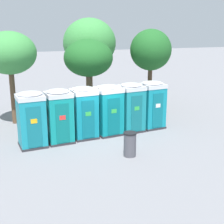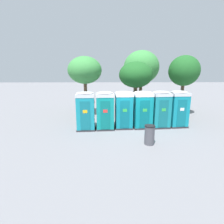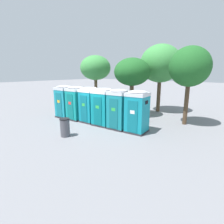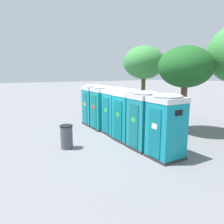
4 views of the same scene
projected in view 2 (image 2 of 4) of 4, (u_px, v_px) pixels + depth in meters
name	position (u px, v px, depth m)	size (l,w,h in m)	color
ground_plane	(132.00, 127.00, 12.23)	(120.00, 120.00, 0.00)	slate
portapotty_0	(86.00, 111.00, 11.55)	(1.28, 1.27, 2.54)	#2D2D33
portapotty_1	(105.00, 110.00, 11.68)	(1.24, 1.26, 2.54)	#2D2D33
portapotty_2	(124.00, 110.00, 11.90)	(1.22, 1.25, 2.54)	#2D2D33
portapotty_3	(142.00, 109.00, 11.96)	(1.35, 1.31, 2.54)	#2D2D33
portapotty_4	(160.00, 109.00, 12.08)	(1.28, 1.29, 2.54)	#2D2D33
portapotty_5	(178.00, 109.00, 12.24)	(1.31, 1.30, 2.54)	#2D2D33
street_tree_0	(184.00, 71.00, 15.16)	(2.63, 2.63, 5.22)	#4C3826
street_tree_1	(141.00, 67.00, 17.58)	(3.55, 3.55, 5.93)	#4C3826
street_tree_2	(85.00, 71.00, 14.90)	(2.89, 2.89, 5.11)	brown
street_tree_3	(136.00, 75.00, 14.83)	(2.87, 2.87, 4.67)	brown
trash_can	(150.00, 135.00, 9.22)	(0.55, 0.55, 1.05)	#4C4C54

